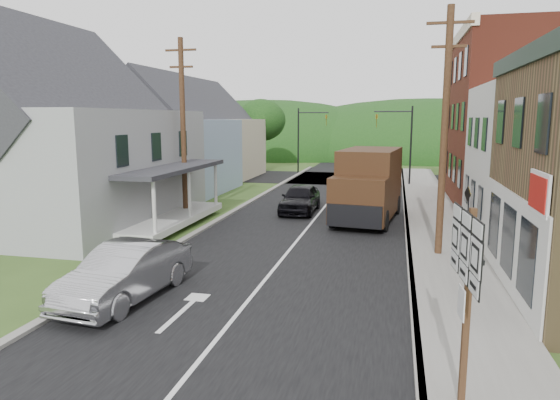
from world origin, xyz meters
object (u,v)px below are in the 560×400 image
Objects in this scene: route_sign_cluster at (466,279)px; dark_sedan at (300,199)px; silver_sedan at (126,273)px; delivery_van at (368,185)px; warning_sign at (468,207)px.

dark_sedan is at bearing 103.56° from route_sign_cluster.
silver_sedan is 1.07× the size of dark_sedan.
warning_sign is at bearing -39.89° from delivery_van.
dark_sedan is at bearing 128.75° from warning_sign.
delivery_van is 16.56m from route_sign_cluster.
silver_sedan is 9.45m from route_sign_cluster.
route_sign_cluster reaches higher than silver_sedan.
dark_sedan is 1.92× the size of warning_sign.
delivery_van is 1.90× the size of route_sign_cluster.
warning_sign is (10.19, 8.33, 0.86)m from silver_sedan.
silver_sedan is 14.14m from delivery_van.
delivery_van is at bearing 93.04° from route_sign_cluster.
delivery_van reaches higher than warning_sign.
warning_sign is (4.16, -4.42, -0.16)m from delivery_van.
warning_sign is (7.87, -5.87, 0.88)m from dark_sedan.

